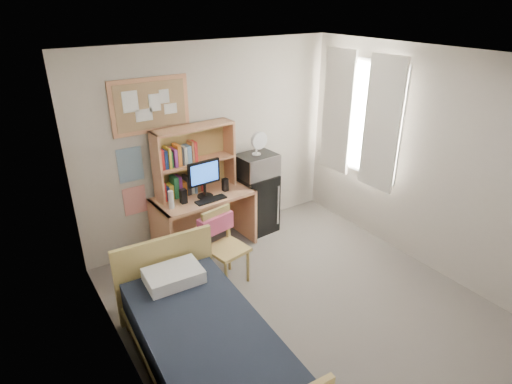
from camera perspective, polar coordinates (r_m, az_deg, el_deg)
floor at (r=4.78m, az=7.16°, el=-15.82°), size 3.60×4.20×0.02m
ceiling at (r=3.66m, az=9.40°, el=16.89°), size 3.60×4.20×0.02m
wall_back at (r=5.66m, az=-5.91°, el=6.35°), size 3.60×0.04×2.60m
wall_left at (r=3.29m, az=-16.68°, el=-9.27°), size 0.04×4.20×2.60m
wall_right at (r=5.33m, az=22.97°, el=3.25°), size 0.04×4.20×2.60m
window_unit at (r=5.91m, az=13.68°, el=9.60°), size 0.10×1.40×1.70m
curtain_left at (r=5.63m, az=16.39°, el=8.55°), size 0.04×0.55×1.70m
curtain_right at (r=6.16m, az=10.78°, el=10.47°), size 0.04×0.55×1.70m
bulletin_board at (r=5.18m, az=-13.91°, el=11.15°), size 0.94×0.03×0.64m
poster_wave at (r=5.29m, az=-16.43°, el=3.50°), size 0.30×0.01×0.42m
poster_japan at (r=5.47m, az=-15.84°, el=-1.08°), size 0.28×0.01×0.36m
desk at (r=5.62m, az=-6.90°, el=-4.00°), size 1.29×0.70×0.78m
desk_chair at (r=4.94m, az=-3.84°, el=-7.52°), size 0.52×0.52×0.90m
mini_fridge at (r=6.02m, az=-0.06°, el=-1.40°), size 0.53×0.53×0.84m
bed at (r=3.97m, az=-6.50°, el=-20.48°), size 1.09×2.04×0.55m
hutch at (r=5.40m, az=-8.14°, el=4.29°), size 1.06×0.33×0.86m
monitor at (r=5.30m, az=-6.91°, el=1.63°), size 0.43×0.06×0.46m
keyboard at (r=5.28m, az=-6.02°, el=-1.04°), size 0.40×0.15×0.02m
speaker_left at (r=5.23m, az=-9.67°, el=-0.56°), size 0.08×0.08×0.18m
speaker_right at (r=5.50m, az=-4.13°, el=0.97°), size 0.07×0.07×0.17m
water_bottle at (r=5.12m, az=-11.26°, el=-1.02°), size 0.07×0.07×0.22m
hoodie at (r=4.95m, az=-5.43°, el=-4.19°), size 0.46×0.21×0.21m
microwave at (r=5.78m, az=0.06°, el=3.62°), size 0.54×0.43×0.30m
desk_fan at (r=5.67m, az=0.06°, el=6.40°), size 0.25×0.25×0.29m
pillow at (r=4.30m, az=-10.94°, el=-10.89°), size 0.55×0.40×0.13m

